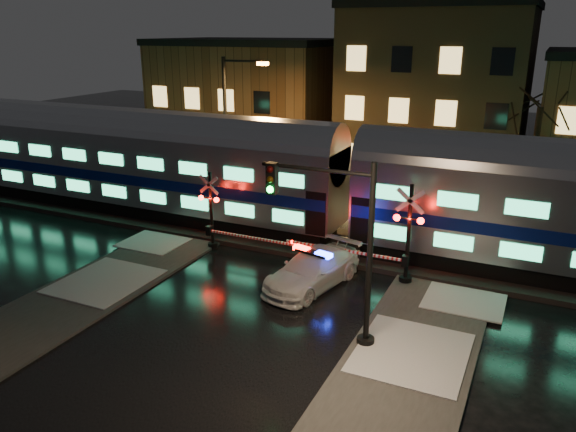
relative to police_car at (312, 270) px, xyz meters
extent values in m
plane|color=black|center=(-1.49, -0.50, -0.74)|extent=(120.00, 120.00, 0.00)
cube|color=black|center=(-1.49, 4.50, -0.62)|extent=(90.00, 4.20, 0.24)
cube|color=#2D2D2D|center=(-7.99, -6.50, -0.68)|extent=(4.00, 20.00, 0.12)
cube|color=#2D2D2D|center=(5.01, -6.50, -0.68)|extent=(4.00, 20.00, 0.12)
cube|color=brown|center=(-14.49, 21.50, 3.76)|extent=(14.00, 10.00, 9.00)
cube|color=brown|center=(0.51, 22.00, 5.01)|extent=(12.00, 11.00, 11.50)
cube|color=black|center=(-13.00, 4.50, -0.10)|extent=(24.00, 2.40, 0.80)
cube|color=#B7BAC1|center=(-13.00, 4.50, 2.20)|extent=(25.00, 3.05, 3.80)
cube|color=navy|center=(-13.00, 4.50, 1.80)|extent=(24.75, 3.09, 0.55)
cube|color=#3DEB9D|center=(-13.00, 2.95, 1.05)|extent=(21.00, 0.05, 0.62)
cube|color=#3DEB9D|center=(-13.00, 2.95, 2.85)|extent=(21.00, 0.05, 0.62)
cylinder|color=#B7BAC1|center=(-13.00, 4.50, 3.90)|extent=(25.00, 3.05, 3.05)
imported|color=silver|center=(0.00, 0.00, -0.01)|extent=(3.14, 5.41, 1.47)
cube|color=black|center=(0.00, 0.00, 0.77)|extent=(1.58, 0.73, 0.10)
cube|color=#FF0C05|center=(-0.54, 0.12, 0.81)|extent=(0.74, 0.49, 0.17)
cube|color=#1426FF|center=(0.54, -0.12, 0.81)|extent=(0.74, 0.49, 0.17)
cylinder|color=black|center=(3.46, 1.90, -0.58)|extent=(0.54, 0.54, 0.32)
cylinder|color=black|center=(3.46, 1.90, 1.42)|extent=(0.17, 0.17, 4.33)
sphere|color=#FF0C05|center=(2.98, 1.72, 2.18)|extent=(0.28, 0.28, 0.28)
sphere|color=#FF0C05|center=(3.95, 1.72, 2.18)|extent=(0.28, 0.28, 0.28)
cube|color=white|center=(0.76, 1.65, 0.39)|extent=(5.41, 0.10, 0.10)
cube|color=black|center=(3.46, 1.65, 0.39)|extent=(0.25, 0.30, 0.45)
cylinder|color=black|center=(-6.06, 1.90, -0.60)|extent=(0.48, 0.48, 0.29)
cylinder|color=black|center=(-6.06, 1.90, 1.17)|extent=(0.15, 0.15, 3.82)
sphere|color=#FF0C05|center=(-6.49, 1.72, 1.83)|extent=(0.25, 0.25, 0.25)
sphere|color=#FF0C05|center=(-5.63, 1.72, 1.83)|extent=(0.25, 0.25, 0.25)
cube|color=white|center=(-3.67, 1.65, 0.26)|extent=(4.78, 0.10, 0.10)
cube|color=black|center=(-6.06, 1.65, 0.26)|extent=(0.25, 0.30, 0.45)
cylinder|color=black|center=(3.44, -3.54, -0.58)|extent=(0.60, 0.60, 0.32)
cylinder|color=black|center=(3.44, -3.54, 2.44)|extent=(0.19, 0.19, 6.38)
cylinder|color=black|center=(1.53, -3.54, 5.21)|extent=(3.83, 0.13, 0.13)
cube|color=black|center=(0.04, -3.69, 4.78)|extent=(0.34, 0.30, 1.06)
sphere|color=#0CFF3F|center=(0.04, -3.85, 4.44)|extent=(0.23, 0.23, 0.23)
cylinder|color=black|center=(-9.13, 8.50, 3.63)|extent=(0.22, 0.22, 8.74)
cylinder|color=black|center=(-7.82, 8.50, 7.78)|extent=(2.62, 0.13, 0.13)
cube|color=orange|center=(-6.61, 8.50, 7.67)|extent=(0.60, 0.31, 0.20)
camera|label=1|loc=(8.11, -19.74, 9.46)|focal=35.00mm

